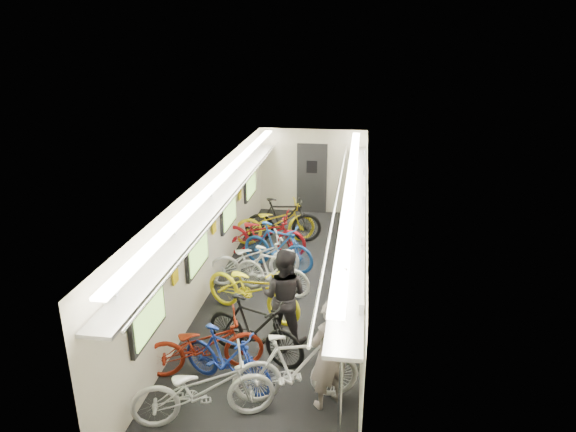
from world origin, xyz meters
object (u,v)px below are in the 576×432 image
(bicycle_1, at_px, (227,358))
(passenger_mid, at_px, (284,296))
(backpack, at_px, (350,319))
(bicycle_0, at_px, (203,389))
(passenger_near, at_px, (329,354))

(bicycle_1, relative_size, passenger_mid, 0.95)
(backpack, bearing_deg, bicycle_0, -164.92)
(bicycle_1, height_order, passenger_mid, passenger_mid)
(bicycle_0, xyz_separation_m, passenger_near, (1.60, 0.55, 0.31))
(bicycle_0, xyz_separation_m, passenger_mid, (0.75, 2.05, 0.32))
(bicycle_1, distance_m, passenger_near, 1.52)
(bicycle_0, distance_m, bicycle_1, 0.75)
(passenger_near, distance_m, passenger_mid, 1.73)
(bicycle_1, xyz_separation_m, backpack, (1.73, -0.02, 0.81))
(bicycle_0, relative_size, bicycle_1, 1.22)
(bicycle_0, bearing_deg, bicycle_1, -29.38)
(bicycle_0, bearing_deg, passenger_mid, -39.90)
(bicycle_0, xyz_separation_m, bicycle_1, (0.12, 0.74, -0.03))
(bicycle_0, xyz_separation_m, backpack, (1.86, 0.72, 0.78))
(bicycle_0, relative_size, passenger_mid, 1.15)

